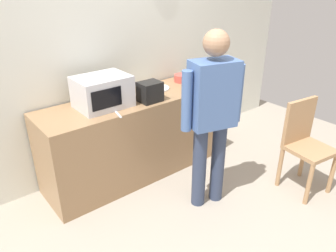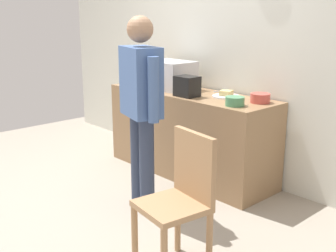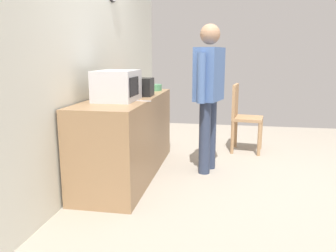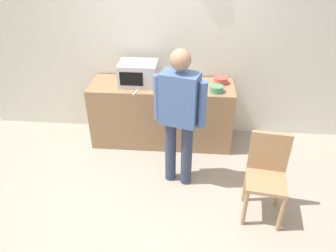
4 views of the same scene
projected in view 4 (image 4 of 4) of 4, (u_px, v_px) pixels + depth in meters
ground_plane at (155, 198)px, 3.68m from camera, size 6.00×6.00×0.00m
back_wall at (166, 45)px, 4.35m from camera, size 5.40×0.13×2.60m
kitchen_counter at (162, 113)px, 4.48m from camera, size 1.94×0.62×0.88m
microwave at (138, 73)px, 4.20m from camera, size 0.50×0.39×0.30m
sandwich_plate at (192, 82)px, 4.29m from camera, size 0.27×0.27×0.07m
salad_bowl at (217, 89)px, 4.04m from camera, size 0.17×0.17×0.08m
cereal_bowl at (221, 80)px, 4.27m from camera, size 0.18×0.18×0.09m
toaster at (170, 83)px, 4.05m from camera, size 0.22×0.18×0.20m
fork_utensil at (136, 92)px, 4.05m from camera, size 0.06×0.17×0.01m
spoon_utensil at (176, 77)px, 4.48m from camera, size 0.10×0.16×0.01m
person_standing at (179, 111)px, 3.45m from camera, size 0.57×0.34×1.66m
wooden_chair at (267, 173)px, 3.26m from camera, size 0.45×0.45×0.94m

